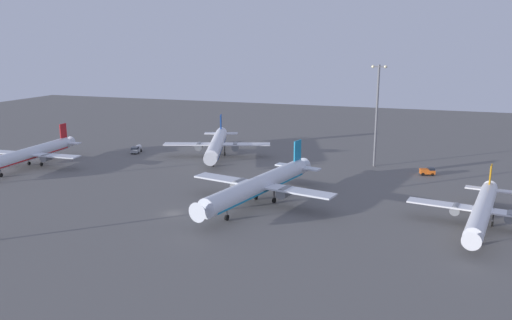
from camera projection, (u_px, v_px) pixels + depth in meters
name	position (u px, v px, depth m)	size (l,w,h in m)	color
ground_plane	(173.00, 213.00, 114.43)	(416.00, 416.00, 0.00)	#605E5B
airplane_near_gate	(260.00, 185.00, 120.33)	(36.69, 46.83, 12.12)	silver
airplane_terminal_side	(482.00, 210.00, 104.96)	(30.21, 38.65, 9.94)	white
airplane_taxiway_distant	(30.00, 154.00, 155.98)	(32.84, 42.18, 10.82)	silver
airplane_mid_apron	(217.00, 144.00, 169.51)	(34.76, 44.19, 11.65)	white
fuel_truck	(136.00, 149.00, 176.75)	(3.68, 6.63, 2.35)	gray
maintenance_van	(428.00, 171.00, 147.10)	(4.48, 2.85, 2.25)	#D85919
apron_light_east	(377.00, 110.00, 154.23)	(4.80, 0.90, 30.79)	slate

